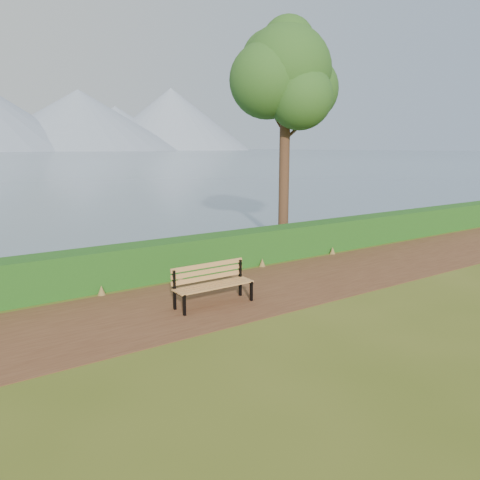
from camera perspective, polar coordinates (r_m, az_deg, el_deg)
ground at (r=11.36m, az=2.50°, el=-6.56°), size 140.00×140.00×0.00m
path at (r=11.59m, az=1.61°, el=-6.17°), size 40.00×3.40×0.01m
hedge at (r=13.32m, az=-4.20°, el=-1.66°), size 32.00×0.85×1.00m
bench at (r=10.49m, az=-3.47°, el=-5.06°), size 1.85×0.55×0.92m
tree at (r=16.99m, az=5.60°, el=19.22°), size 4.08×3.43×7.85m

